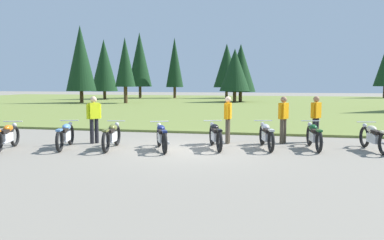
{
  "coord_description": "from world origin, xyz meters",
  "views": [
    {
      "loc": [
        2.63,
        -11.92,
        2.16
      ],
      "look_at": [
        0.0,
        0.6,
        0.9
      ],
      "focal_mm": 35.84,
      "sensor_mm": 36.0,
      "label": 1
    }
  ],
  "objects_px": {
    "rider_near_row_end": "(94,117)",
    "motorcycle_black": "(215,135)",
    "motorcycle_olive": "(112,136)",
    "motorcycle_cream": "(374,137)",
    "motorcycle_navy": "(162,136)",
    "motorcycle_silver": "(266,135)",
    "motorcycle_british_green": "(314,136)",
    "rider_with_back_turned": "(316,116)",
    "motorcycle_sky_blue": "(65,135)",
    "rider_in_hivis_vest": "(283,117)",
    "rider_checking_bike": "(228,117)",
    "motorcycle_orange": "(6,136)"
  },
  "relations": [
    {
      "from": "motorcycle_navy",
      "to": "rider_with_back_turned",
      "type": "distance_m",
      "value": 5.71
    },
    {
      "from": "rider_near_row_end",
      "to": "rider_checking_bike",
      "type": "distance_m",
      "value": 4.74
    },
    {
      "from": "motorcycle_sky_blue",
      "to": "rider_near_row_end",
      "type": "xyz_separation_m",
      "value": [
        0.47,
        1.14,
        0.51
      ]
    },
    {
      "from": "motorcycle_sky_blue",
      "to": "motorcycle_silver",
      "type": "xyz_separation_m",
      "value": [
        6.47,
        1.3,
        0.0
      ]
    },
    {
      "from": "motorcycle_olive",
      "to": "motorcycle_black",
      "type": "bearing_deg",
      "value": 13.08
    },
    {
      "from": "motorcycle_navy",
      "to": "motorcycle_black",
      "type": "bearing_deg",
      "value": 20.53
    },
    {
      "from": "motorcycle_navy",
      "to": "motorcycle_black",
      "type": "relative_size",
      "value": 0.97
    },
    {
      "from": "motorcycle_olive",
      "to": "rider_checking_bike",
      "type": "relative_size",
      "value": 1.25
    },
    {
      "from": "rider_with_back_turned",
      "to": "rider_in_hivis_vest",
      "type": "bearing_deg",
      "value": -154.75
    },
    {
      "from": "motorcycle_olive",
      "to": "motorcycle_sky_blue",
      "type": "bearing_deg",
      "value": -173.04
    },
    {
      "from": "motorcycle_black",
      "to": "motorcycle_silver",
      "type": "distance_m",
      "value": 1.67
    },
    {
      "from": "motorcycle_cream",
      "to": "motorcycle_navy",
      "type": "bearing_deg",
      "value": -169.67
    },
    {
      "from": "rider_in_hivis_vest",
      "to": "rider_checking_bike",
      "type": "bearing_deg",
      "value": -167.96
    },
    {
      "from": "motorcycle_cream",
      "to": "rider_with_back_turned",
      "type": "height_order",
      "value": "rider_with_back_turned"
    },
    {
      "from": "motorcycle_sky_blue",
      "to": "rider_with_back_turned",
      "type": "xyz_separation_m",
      "value": [
        8.19,
        3.05,
        0.51
      ]
    },
    {
      "from": "motorcycle_silver",
      "to": "motorcycle_black",
      "type": "bearing_deg",
      "value": -168.05
    },
    {
      "from": "motorcycle_orange",
      "to": "motorcycle_british_green",
      "type": "xyz_separation_m",
      "value": [
        9.67,
        2.22,
        0.0
      ]
    },
    {
      "from": "motorcycle_olive",
      "to": "motorcycle_cream",
      "type": "xyz_separation_m",
      "value": [
        8.24,
        1.35,
        0.0
      ]
    },
    {
      "from": "motorcycle_sky_blue",
      "to": "motorcycle_british_green",
      "type": "distance_m",
      "value": 8.13
    },
    {
      "from": "motorcycle_british_green",
      "to": "motorcycle_navy",
      "type": "bearing_deg",
      "value": -165.88
    },
    {
      "from": "motorcycle_orange",
      "to": "motorcycle_sky_blue",
      "type": "distance_m",
      "value": 1.81
    },
    {
      "from": "motorcycle_navy",
      "to": "rider_checking_bike",
      "type": "xyz_separation_m",
      "value": [
        1.92,
        1.75,
        0.51
      ]
    },
    {
      "from": "motorcycle_silver",
      "to": "motorcycle_british_green",
      "type": "relative_size",
      "value": 0.99
    },
    {
      "from": "motorcycle_sky_blue",
      "to": "motorcycle_navy",
      "type": "height_order",
      "value": "same"
    },
    {
      "from": "motorcycle_sky_blue",
      "to": "rider_in_hivis_vest",
      "type": "height_order",
      "value": "rider_in_hivis_vest"
    },
    {
      "from": "motorcycle_olive",
      "to": "rider_with_back_turned",
      "type": "distance_m",
      "value": 7.25
    },
    {
      "from": "motorcycle_british_green",
      "to": "rider_near_row_end",
      "type": "relative_size",
      "value": 1.26
    },
    {
      "from": "motorcycle_olive",
      "to": "rider_with_back_turned",
      "type": "height_order",
      "value": "rider_with_back_turned"
    },
    {
      "from": "motorcycle_british_green",
      "to": "motorcycle_cream",
      "type": "xyz_separation_m",
      "value": [
        1.8,
        -0.0,
        0.0
      ]
    },
    {
      "from": "motorcycle_black",
      "to": "motorcycle_cream",
      "type": "xyz_separation_m",
      "value": [
        4.95,
        0.59,
        0.0
      ]
    },
    {
      "from": "rider_with_back_turned",
      "to": "rider_in_hivis_vest",
      "type": "relative_size",
      "value": 1.0
    },
    {
      "from": "rider_in_hivis_vest",
      "to": "rider_checking_bike",
      "type": "distance_m",
      "value": 1.96
    },
    {
      "from": "motorcycle_black",
      "to": "motorcycle_british_green",
      "type": "xyz_separation_m",
      "value": [
        3.15,
        0.59,
        0.0
      ]
    },
    {
      "from": "motorcycle_black",
      "to": "rider_near_row_end",
      "type": "distance_m",
      "value": 4.41
    },
    {
      "from": "rider_near_row_end",
      "to": "motorcycle_black",
      "type": "bearing_deg",
      "value": -2.43
    },
    {
      "from": "motorcycle_black",
      "to": "rider_with_back_turned",
      "type": "relative_size",
      "value": 1.21
    },
    {
      "from": "motorcycle_black",
      "to": "rider_in_hivis_vest",
      "type": "relative_size",
      "value": 1.21
    },
    {
      "from": "motorcycle_orange",
      "to": "motorcycle_cream",
      "type": "distance_m",
      "value": 11.69
    },
    {
      "from": "motorcycle_navy",
      "to": "rider_checking_bike",
      "type": "bearing_deg",
      "value": 42.41
    },
    {
      "from": "rider_in_hivis_vest",
      "to": "motorcycle_navy",
      "type": "bearing_deg",
      "value": -150.61
    },
    {
      "from": "motorcycle_black",
      "to": "rider_with_back_turned",
      "type": "height_order",
      "value": "rider_with_back_turned"
    },
    {
      "from": "motorcycle_sky_blue",
      "to": "rider_in_hivis_vest",
      "type": "distance_m",
      "value": 7.48
    },
    {
      "from": "motorcycle_olive",
      "to": "motorcycle_cream",
      "type": "bearing_deg",
      "value": 9.3
    },
    {
      "from": "motorcycle_navy",
      "to": "motorcycle_british_green",
      "type": "xyz_separation_m",
      "value": [
        4.8,
        1.21,
        0.0
      ]
    },
    {
      "from": "rider_checking_bike",
      "to": "rider_with_back_turned",
      "type": "bearing_deg",
      "value": 17.25
    },
    {
      "from": "motorcycle_silver",
      "to": "motorcycle_british_green",
      "type": "xyz_separation_m",
      "value": [
        1.52,
        0.24,
        0.0
      ]
    },
    {
      "from": "motorcycle_olive",
      "to": "motorcycle_british_green",
      "type": "height_order",
      "value": "same"
    },
    {
      "from": "motorcycle_black",
      "to": "rider_in_hivis_vest",
      "type": "xyz_separation_m",
      "value": [
        2.19,
        1.55,
        0.51
      ]
    },
    {
      "from": "motorcycle_black",
      "to": "rider_near_row_end",
      "type": "relative_size",
      "value": 1.21
    },
    {
      "from": "motorcycle_silver",
      "to": "rider_near_row_end",
      "type": "relative_size",
      "value": 1.24
    }
  ]
}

